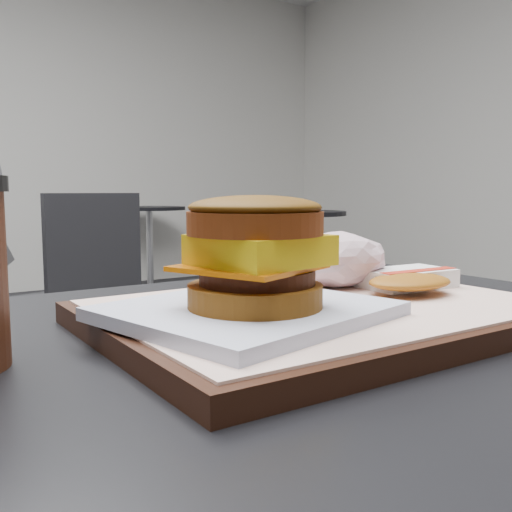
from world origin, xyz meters
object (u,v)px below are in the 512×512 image
object	(u,v)px
neighbor_chair	(64,292)
serving_tray	(323,314)
hash_brown	(408,280)
crumpled_wrapper	(330,259)
breakfast_sandwich	(253,267)

from	to	relation	value
neighbor_chair	serving_tray	bearing A→B (deg)	-98.09
hash_brown	crumpled_wrapper	bearing A→B (deg)	124.73
serving_tray	hash_brown	size ratio (longest dim) A/B	3.16
crumpled_wrapper	neighbor_chair	world-z (taller)	neighbor_chair
serving_tray	crumpled_wrapper	xyz separation A→B (m)	(0.06, 0.06, 0.04)
breakfast_sandwich	hash_brown	xyz separation A→B (m)	(0.19, 0.02, -0.03)
hash_brown	crumpled_wrapper	size ratio (longest dim) A/B	0.97
crumpled_wrapper	breakfast_sandwich	bearing A→B (deg)	-150.34
serving_tray	neighbor_chair	bearing A→B (deg)	81.91
hash_brown	serving_tray	bearing A→B (deg)	-179.73
crumpled_wrapper	neighbor_chair	distance (m)	1.76
serving_tray	neighbor_chair	size ratio (longest dim) A/B	0.43
neighbor_chair	crumpled_wrapper	bearing A→B (deg)	-96.32
serving_tray	breakfast_sandwich	world-z (taller)	breakfast_sandwich
breakfast_sandwich	neighbor_chair	distance (m)	1.87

